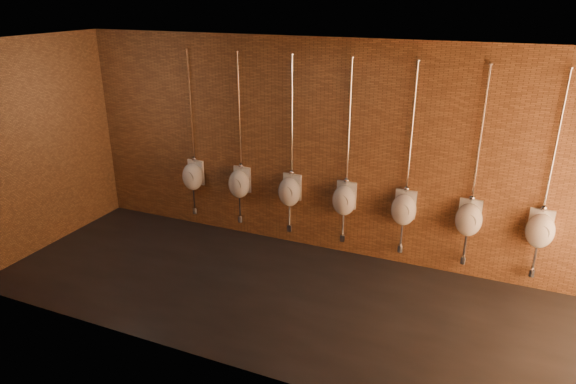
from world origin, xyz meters
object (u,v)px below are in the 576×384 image
urinal_1 (239,183)px  urinal_0 (193,176)px  urinal_2 (290,191)px  urinal_5 (469,218)px  urinal_3 (344,199)px  urinal_6 (540,229)px  urinal_4 (404,208)px

urinal_1 → urinal_0: bearing=180.0°
urinal_0 → urinal_2: bearing=0.0°
urinal_0 → urinal_5: (4.37, 0.00, 0.00)m
urinal_3 → urinal_5: size_ratio=1.00×
urinal_1 → urinal_3: 1.75m
urinal_5 → urinal_6: bearing=0.0°
urinal_5 → urinal_2: bearing=180.0°
urinal_5 → urinal_6: same height
urinal_6 → urinal_0: bearing=180.0°
urinal_1 → urinal_4: same height
urinal_1 → urinal_6: same height
urinal_4 → urinal_3: bearing=180.0°
urinal_1 → urinal_6: bearing=0.0°
urinal_1 → urinal_3: bearing=0.0°
urinal_0 → urinal_6: (5.24, 0.00, 0.00)m
urinal_0 → urinal_4: same height
urinal_3 → urinal_5: bearing=0.0°
urinal_0 → urinal_1: (0.87, 0.00, 0.00)m
urinal_0 → urinal_3: size_ratio=1.00×
urinal_5 → urinal_0: bearing=180.0°
urinal_6 → urinal_1: bearing=180.0°
urinal_1 → urinal_6: size_ratio=1.00×
urinal_3 → urinal_6: bearing=0.0°
urinal_1 → urinal_3: size_ratio=1.00×
urinal_2 → urinal_3: (0.87, 0.00, 0.00)m
urinal_3 → urinal_1: bearing=180.0°
urinal_3 → urinal_5: 1.75m
urinal_1 → urinal_5: size_ratio=1.00×
urinal_3 → urinal_5: same height
urinal_0 → urinal_6: bearing=0.0°
urinal_6 → urinal_2: bearing=180.0°
urinal_5 → urinal_4: bearing=180.0°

